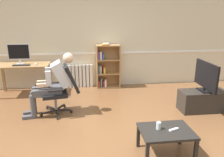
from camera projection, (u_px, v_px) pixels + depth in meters
name	position (u px, v px, depth m)	size (l,w,h in m)	color
ground_plane	(109.00, 133.00, 3.53)	(18.00, 18.00, 0.00)	brown
back_wall	(98.00, 37.00, 5.68)	(12.00, 0.13, 2.70)	beige
computer_desk	(23.00, 69.00, 5.18)	(1.26, 0.64, 0.76)	#9E7547
imac_monitor	(19.00, 52.00, 5.13)	(0.52, 0.14, 0.49)	silver
keyboard	(21.00, 65.00, 5.01)	(0.38, 0.12, 0.02)	black
computer_mouse	(36.00, 64.00, 5.07)	(0.06, 0.10, 0.03)	white
bookshelf	(107.00, 67.00, 5.73)	(0.63, 0.29, 1.21)	#AD7F4C
radiator	(77.00, 76.00, 5.79)	(0.84, 0.08, 0.62)	white
office_chair	(63.00, 87.00, 4.18)	(0.79, 0.63, 0.98)	black
person_seated	(53.00, 82.00, 4.10)	(1.03, 0.47, 1.21)	#4C4C51
tv_stand	(203.00, 101.00, 4.36)	(0.95, 0.41, 0.42)	#2D2823
tv_screen	(206.00, 76.00, 4.21)	(0.22, 0.85, 0.59)	black
coffee_table	(166.00, 133.00, 2.90)	(0.71, 0.52, 0.38)	black
drinking_glass	(159.00, 126.00, 2.90)	(0.06, 0.06, 0.10)	silver
spare_remote	(174.00, 129.00, 2.89)	(0.04, 0.15, 0.02)	white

